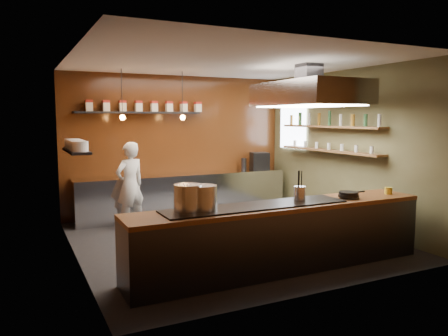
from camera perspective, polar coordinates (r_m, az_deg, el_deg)
floor at (r=7.61m, az=0.73°, el=-9.40°), size 5.00×5.00×0.00m
back_wall at (r=9.63m, az=-5.93°, el=3.01°), size 5.00×0.00×5.00m
left_wall at (r=6.61m, az=-19.02°, el=1.06°), size 0.00×5.00×5.00m
right_wall at (r=8.74m, az=15.58°, el=2.44°), size 0.00×5.00×5.00m
ceiling at (r=7.37m, az=0.76°, el=13.64°), size 5.00×5.00×0.00m
window_pane at (r=10.03m, az=8.98°, el=5.40°), size 0.00×1.00×1.00m
prep_counter at (r=9.45m, az=-5.17°, el=-3.47°), size 4.60×0.65×0.90m
pass_counter at (r=6.14m, az=7.47°, el=-8.86°), size 4.40×0.72×0.94m
tin_shelf at (r=9.21m, az=-11.00°, el=7.12°), size 2.60×0.26×0.04m
plate_shelf at (r=7.62m, az=-18.75°, el=2.13°), size 0.30×1.40×0.04m
bottle_shelf_upper at (r=8.85m, az=13.59°, el=5.27°), size 0.26×2.80×0.04m
bottle_shelf_lower at (r=8.87m, az=13.51°, el=2.24°), size 0.26×2.80×0.04m
extractor_hood at (r=7.67m, az=10.98°, el=9.53°), size 1.20×2.00×0.72m
pendant_left at (r=8.45m, az=-13.13°, el=6.80°), size 0.10×0.10×0.95m
pendant_right at (r=8.79m, az=-5.43°, el=6.93°), size 0.10×0.10×0.95m
storage_tins at (r=9.25m, az=-10.11°, el=7.95°), size 2.43×0.13×0.22m
plate_stacks at (r=7.61m, az=-18.78°, el=2.88°), size 0.26×1.16×0.16m
bottles at (r=8.85m, az=13.62°, el=6.18°), size 0.06×2.66×0.24m
wine_glasses at (r=8.87m, az=13.52°, el=2.78°), size 0.07×2.37×0.13m
stockpot_large at (r=5.44m, az=-4.78°, el=-3.90°), size 0.40×0.40×0.34m
stockpot_small at (r=5.48m, az=-2.69°, el=-3.90°), size 0.40×0.40×0.32m
utensil_crock at (r=6.17m, az=9.85°, el=-3.32°), size 0.19×0.19×0.21m
frying_pan at (r=6.66m, az=15.98°, el=-3.33°), size 0.47×0.30×0.08m
butter_jar at (r=7.22m, az=20.67°, el=-2.80°), size 0.13×0.13×0.10m
espresso_machine at (r=10.17m, az=4.67°, el=0.93°), size 0.47×0.46×0.39m
chef at (r=8.50m, az=-12.18°, el=-2.18°), size 0.70×0.58×1.64m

